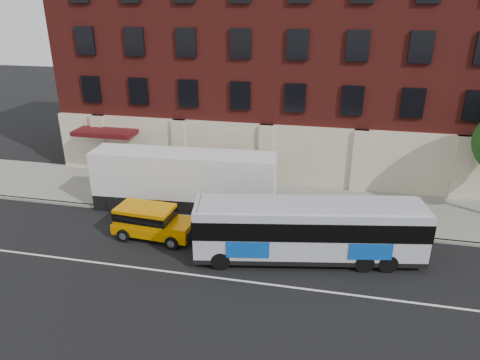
% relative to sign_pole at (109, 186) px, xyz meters
% --- Properties ---
extents(ground, '(120.00, 120.00, 0.00)m').
position_rel_sign_pole_xyz_m(ground, '(8.50, -6.15, -1.45)').
color(ground, black).
rests_on(ground, ground).
extents(sidewalk, '(60.00, 6.00, 0.15)m').
position_rel_sign_pole_xyz_m(sidewalk, '(8.50, 2.85, -1.38)').
color(sidewalk, gray).
rests_on(sidewalk, ground).
extents(kerb, '(60.00, 0.25, 0.15)m').
position_rel_sign_pole_xyz_m(kerb, '(8.50, -0.15, -1.38)').
color(kerb, gray).
rests_on(kerb, ground).
extents(lane_line, '(60.00, 0.12, 0.01)m').
position_rel_sign_pole_xyz_m(lane_line, '(8.50, -5.65, -1.45)').
color(lane_line, silver).
rests_on(lane_line, ground).
extents(building, '(30.00, 12.10, 15.00)m').
position_rel_sign_pole_xyz_m(building, '(8.49, 10.77, 6.13)').
color(building, maroon).
rests_on(building, sidewalk).
extents(sign_pole, '(0.30, 0.20, 2.50)m').
position_rel_sign_pole_xyz_m(sign_pole, '(0.00, 0.00, 0.00)').
color(sign_pole, slate).
rests_on(sign_pole, ground).
extents(city_bus, '(11.04, 4.22, 2.96)m').
position_rel_sign_pole_xyz_m(city_bus, '(11.96, -3.17, 0.18)').
color(city_bus, '#BABBC5').
rests_on(city_bus, ground).
extents(yellow_suv, '(4.53, 2.20, 1.70)m').
position_rel_sign_pole_xyz_m(yellow_suv, '(3.76, -2.74, -0.47)').
color(yellow_suv, '#D27F00').
rests_on(yellow_suv, ground).
extents(shipping_container, '(10.77, 2.79, 3.55)m').
position_rel_sign_pole_xyz_m(shipping_container, '(4.42, 0.84, 0.31)').
color(shipping_container, black).
rests_on(shipping_container, ground).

